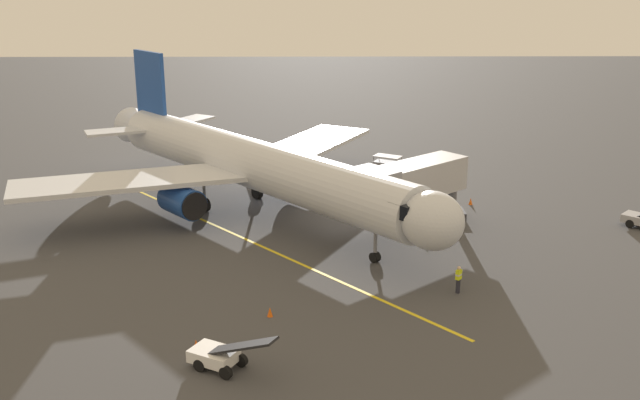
% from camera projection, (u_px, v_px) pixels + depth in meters
% --- Properties ---
extents(ground_plane, '(220.00, 220.00, 0.00)m').
position_uv_depth(ground_plane, '(244.00, 205.00, 59.93)').
color(ground_plane, '#424244').
extents(apron_lead_in_line, '(26.25, 30.50, 0.01)m').
position_uv_depth(apron_lead_in_line, '(247.00, 240.00, 52.08)').
color(apron_lead_in_line, yellow).
rests_on(apron_lead_in_line, ground).
extents(airplane, '(32.33, 33.64, 11.50)m').
position_uv_depth(airplane, '(250.00, 164.00, 56.81)').
color(airplane, silver).
rests_on(airplane, ground).
extents(jet_bridge, '(9.93, 8.99, 5.40)m').
position_uv_depth(jet_bridge, '(404.00, 184.00, 52.18)').
color(jet_bridge, '#B7B7BC').
rests_on(jet_bridge, ground).
extents(ground_crew_marshaller, '(0.45, 0.47, 1.71)m').
position_uv_depth(ground_crew_marshaller, '(458.00, 279.00, 43.23)').
color(ground_crew_marshaller, '#23232D').
rests_on(ground_crew_marshaller, ground).
extents(belt_loader_portside, '(3.32, 4.57, 2.32)m').
position_uv_depth(belt_loader_portside, '(252.00, 160.00, 71.33)').
color(belt_loader_portside, black).
rests_on(belt_loader_portside, ground).
extents(baggage_cart_starboard_side, '(2.95, 2.50, 1.27)m').
position_uv_depth(baggage_cart_starboard_side, '(387.00, 162.00, 70.80)').
color(baggage_cart_starboard_side, '#9E9EA3').
rests_on(baggage_cart_starboard_side, ground).
extents(belt_loader_rear_apron, '(4.59, 3.25, 2.32)m').
position_uv_depth(belt_loader_rear_apron, '(219.00, 355.00, 35.01)').
color(belt_loader_rear_apron, white).
rests_on(belt_loader_rear_apron, ground).
extents(safety_cone_nose_left, '(0.32, 0.32, 0.55)m').
position_uv_depth(safety_cone_nose_left, '(424.00, 239.00, 51.56)').
color(safety_cone_nose_left, '#F2590F').
rests_on(safety_cone_nose_left, ground).
extents(safety_cone_nose_right, '(0.32, 0.32, 0.55)m').
position_uv_depth(safety_cone_nose_right, '(270.00, 312.00, 40.43)').
color(safety_cone_nose_right, '#F2590F').
rests_on(safety_cone_nose_right, ground).
extents(safety_cone_wing_port, '(0.32, 0.32, 0.55)m').
position_uv_depth(safety_cone_wing_port, '(196.00, 344.00, 36.91)').
color(safety_cone_wing_port, '#F2590F').
rests_on(safety_cone_wing_port, ground).
extents(safety_cone_wing_starboard, '(0.32, 0.32, 0.55)m').
position_uv_depth(safety_cone_wing_starboard, '(471.00, 201.00, 59.94)').
color(safety_cone_wing_starboard, '#F2590F').
rests_on(safety_cone_wing_starboard, ground).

